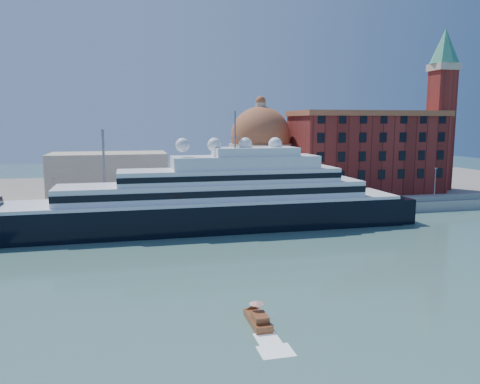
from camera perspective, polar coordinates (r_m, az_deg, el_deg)
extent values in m
plane|color=#39635D|center=(75.61, -1.51, -8.37)|extent=(400.00, 400.00, 0.00)
cube|color=gray|center=(107.87, -5.29, -2.62)|extent=(180.00, 10.00, 2.50)
cube|color=slate|center=(148.06, -7.58, 0.25)|extent=(260.00, 72.00, 2.00)
cube|color=slate|center=(103.15, -4.94, -2.08)|extent=(180.00, 0.10, 1.20)
cube|color=black|center=(96.99, -4.33, -3.18)|extent=(84.14, 12.94, 7.01)
cube|color=black|center=(111.61, 17.53, -2.14)|extent=(6.47, 11.87, 6.47)
cube|color=white|center=(96.31, -4.35, -0.98)|extent=(81.98, 13.16, 0.65)
cube|color=white|center=(96.38, -3.10, 0.20)|extent=(62.56, 10.79, 3.24)
cube|color=black|center=(91.13, -2.48, -0.27)|extent=(62.56, 0.15, 1.29)
cube|color=white|center=(96.63, -1.22, 2.04)|extent=(45.30, 9.71, 2.80)
cube|color=white|center=(97.10, 0.64, 3.67)|extent=(30.20, 8.63, 2.59)
cube|color=white|center=(97.50, 1.88, 4.96)|extent=(17.26, 7.55, 1.73)
cylinder|color=slate|center=(96.28, -0.61, 7.62)|extent=(0.32, 0.32, 7.55)
sphere|color=white|center=(94.54, -7.02, 5.71)|extent=(2.80, 2.80, 2.80)
sphere|color=white|center=(95.49, -3.14, 5.79)|extent=(2.80, 2.80, 2.80)
sphere|color=white|center=(96.87, 0.64, 5.83)|extent=(2.80, 2.80, 2.80)
sphere|color=white|center=(98.66, 4.31, 5.86)|extent=(2.80, 2.80, 2.80)
cube|color=maroon|center=(53.16, 2.16, -15.45)|extent=(1.87, 5.54, 0.92)
cube|color=maroon|center=(52.03, 2.46, -15.05)|extent=(1.48, 2.31, 0.74)
cylinder|color=slate|center=(53.11, 2.03, -14.11)|extent=(0.06, 0.06, 1.48)
cone|color=red|center=(52.80, 2.04, -13.28)|extent=(1.66, 1.66, 0.37)
cube|color=maroon|center=(140.21, 15.10, 4.51)|extent=(42.00, 18.00, 22.00)
cube|color=#9B5432|center=(139.96, 15.28, 9.21)|extent=(43.00, 19.00, 1.50)
cube|color=maroon|center=(152.90, 23.17, 6.86)|extent=(6.00, 6.00, 35.00)
cube|color=beige|center=(153.74, 23.58, 13.76)|extent=(7.00, 7.00, 2.00)
cone|color=#429270|center=(154.49, 23.71, 15.97)|extent=(8.40, 8.40, 10.00)
cylinder|color=beige|center=(134.65, 2.48, 2.93)|extent=(18.00, 18.00, 14.00)
sphere|color=#9B5432|center=(134.10, 2.51, 6.76)|extent=(17.00, 17.00, 17.00)
cylinder|color=beige|center=(134.11, 2.53, 10.18)|extent=(3.00, 3.00, 3.00)
cube|color=beige|center=(129.75, -3.23, 1.83)|extent=(18.00, 14.00, 10.00)
cube|color=beige|center=(129.65, -15.67, 1.97)|extent=(30.00, 16.00, 12.00)
cylinder|color=slate|center=(104.04, -21.66, -0.66)|extent=(0.24, 0.24, 8.00)
cube|color=slate|center=(103.52, -21.78, 1.58)|extent=(0.80, 0.30, 0.25)
cylinder|color=slate|center=(104.06, -5.09, -0.09)|extent=(0.24, 0.24, 8.00)
cube|color=slate|center=(103.53, -5.12, 2.15)|extent=(0.80, 0.30, 0.25)
cylinder|color=slate|center=(112.39, 10.22, 0.44)|extent=(0.24, 0.24, 8.00)
cube|color=slate|center=(111.90, 10.27, 2.52)|extent=(0.80, 0.30, 0.25)
cylinder|color=slate|center=(127.41, 22.67, 0.85)|extent=(0.24, 0.24, 8.00)
cube|color=slate|center=(126.98, 22.77, 2.68)|extent=(0.80, 0.30, 0.25)
cylinder|color=slate|center=(104.45, -16.22, 2.40)|extent=(0.50, 0.50, 18.00)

